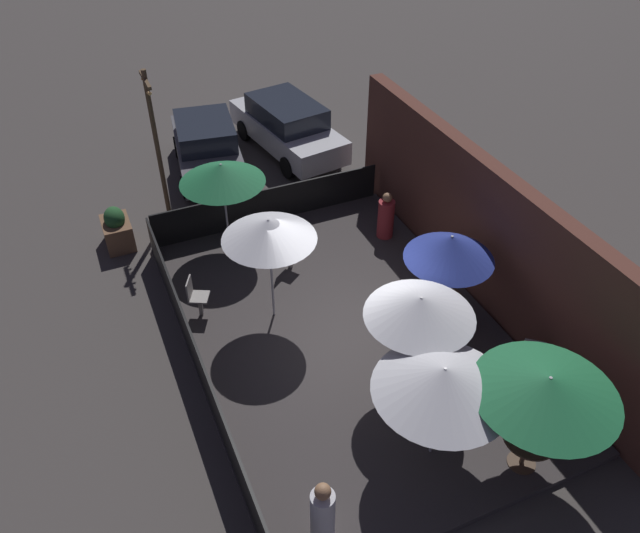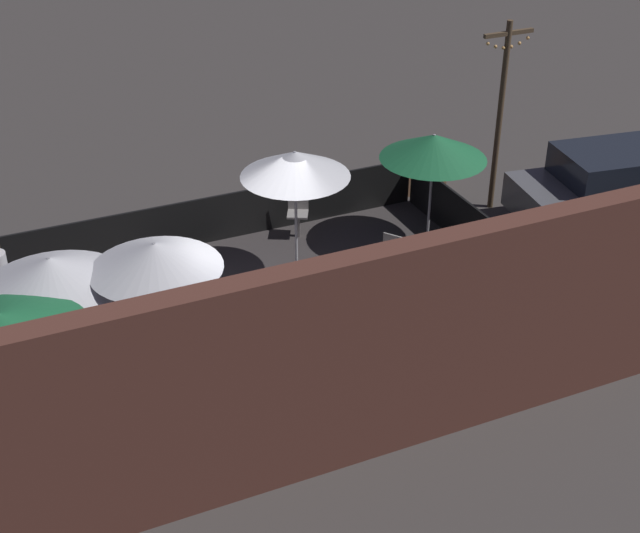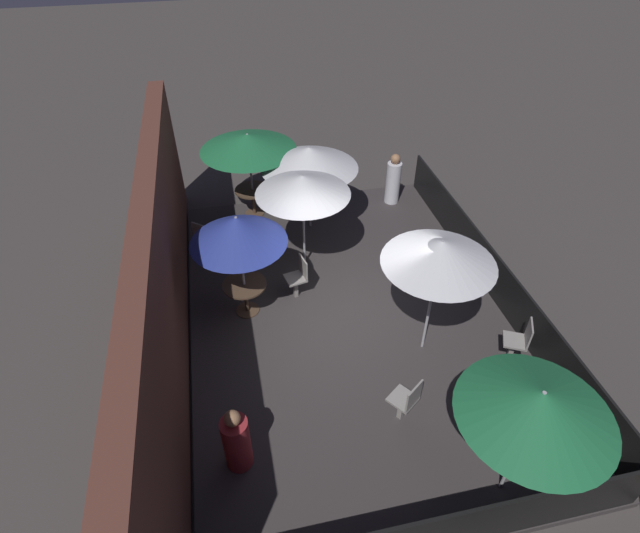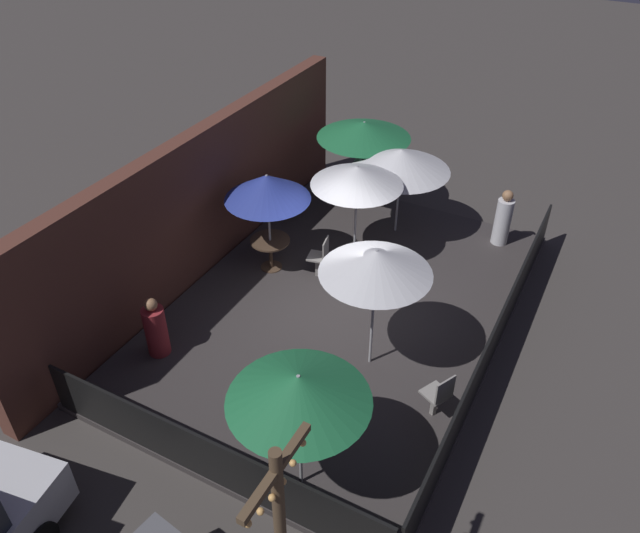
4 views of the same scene
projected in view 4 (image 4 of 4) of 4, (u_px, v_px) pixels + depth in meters
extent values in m
plane|color=#423D3A|center=(341.00, 312.00, 12.75)|extent=(60.00, 60.00, 0.00)
cube|color=#383333|center=(341.00, 310.00, 12.72)|extent=(9.16, 6.26, 0.12)
cube|color=brown|center=(199.00, 205.00, 13.08)|extent=(10.76, 0.36, 3.21)
cube|color=black|center=(495.00, 339.00, 11.23)|extent=(8.96, 0.05, 0.95)
cube|color=black|center=(204.00, 458.00, 9.17)|extent=(0.05, 6.06, 0.95)
cylinder|color=#B2B2B7|center=(363.00, 163.00, 15.46)|extent=(0.05, 0.05, 2.19)
cone|color=#1E6B3D|center=(364.00, 130.00, 14.93)|extent=(2.28, 2.28, 0.40)
cylinder|color=#B2B2B7|center=(269.00, 223.00, 13.13)|extent=(0.05, 0.05, 2.28)
cone|color=#283893|center=(267.00, 187.00, 12.61)|extent=(1.79, 1.79, 0.54)
cylinder|color=#B2B2B7|center=(373.00, 310.00, 10.71)|extent=(0.05, 0.05, 2.48)
cone|color=silver|center=(376.00, 262.00, 10.11)|extent=(1.90, 1.90, 0.45)
cylinder|color=#B2B2B7|center=(300.00, 433.00, 8.73)|extent=(0.05, 0.05, 2.27)
cone|color=#1E6B3D|center=(299.00, 388.00, 8.19)|extent=(1.99, 1.99, 0.47)
cylinder|color=#B2B2B7|center=(398.00, 191.00, 14.39)|extent=(0.05, 0.05, 2.12)
cone|color=silver|center=(401.00, 160.00, 13.91)|extent=(2.25, 2.25, 0.51)
cylinder|color=#B2B2B7|center=(356.00, 213.00, 13.49)|extent=(0.05, 0.05, 2.25)
cone|color=silver|center=(357.00, 175.00, 12.95)|extent=(1.97, 1.97, 0.42)
cylinder|color=#4C3828|center=(361.00, 201.00, 16.10)|extent=(0.49, 0.49, 0.02)
cylinder|color=#4C3828|center=(361.00, 190.00, 15.90)|extent=(0.08, 0.08, 0.69)
cylinder|color=#4C3828|center=(362.00, 177.00, 15.69)|extent=(0.88, 0.88, 0.04)
cylinder|color=#4C3828|center=(272.00, 267.00, 13.80)|extent=(0.47, 0.47, 0.02)
cylinder|color=#4C3828|center=(271.00, 254.00, 13.60)|extent=(0.08, 0.08, 0.69)
cylinder|color=#4C3828|center=(270.00, 241.00, 13.38)|extent=(0.86, 0.86, 0.04)
cube|color=gray|center=(292.00, 208.00, 15.40)|extent=(0.11, 0.11, 0.45)
cube|color=gray|center=(292.00, 200.00, 15.26)|extent=(0.56, 0.56, 0.04)
cube|color=gray|center=(284.00, 192.00, 15.06)|extent=(0.28, 0.33, 0.44)
cube|color=gray|center=(317.00, 266.00, 13.43)|extent=(0.09, 0.09, 0.47)
cube|color=gray|center=(317.00, 257.00, 13.27)|extent=(0.47, 0.47, 0.04)
cube|color=gray|center=(326.00, 249.00, 13.09)|extent=(0.40, 0.11, 0.44)
cube|color=gray|center=(288.00, 384.00, 10.68)|extent=(0.11, 0.11, 0.47)
cube|color=gray|center=(288.00, 373.00, 10.53)|extent=(0.56, 0.56, 0.04)
cube|color=gray|center=(288.00, 371.00, 10.24)|extent=(0.26, 0.34, 0.44)
cube|color=gray|center=(434.00, 404.00, 10.31)|extent=(0.11, 0.11, 0.47)
cube|color=gray|center=(436.00, 393.00, 10.16)|extent=(0.54, 0.54, 0.04)
cube|color=gray|center=(445.00, 390.00, 9.90)|extent=(0.37, 0.21, 0.44)
cylinder|color=maroon|center=(156.00, 331.00, 11.36)|extent=(0.55, 0.55, 1.01)
sphere|color=#9E704C|center=(151.00, 305.00, 10.99)|extent=(0.24, 0.24, 0.24)
cylinder|color=silver|center=(502.00, 222.00, 14.27)|extent=(0.53, 0.53, 1.12)
sphere|color=#9E704C|center=(508.00, 196.00, 13.87)|extent=(0.25, 0.25, 0.25)
cube|color=brown|center=(276.00, 471.00, 5.35)|extent=(1.10, 0.08, 0.08)
sphere|color=#F4B260|center=(248.00, 524.00, 5.11)|extent=(0.07, 0.07, 0.07)
sphere|color=#F4B260|center=(260.00, 511.00, 5.28)|extent=(0.07, 0.07, 0.07)
sphere|color=#F4B260|center=(272.00, 498.00, 5.44)|extent=(0.07, 0.07, 0.07)
sphere|color=#F4B260|center=(283.00, 482.00, 5.57)|extent=(0.07, 0.07, 0.07)
sphere|color=#F4B260|center=(293.00, 463.00, 5.68)|extent=(0.07, 0.07, 0.07)
sphere|color=#F4B260|center=(303.00, 443.00, 5.76)|extent=(0.07, 0.07, 0.07)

